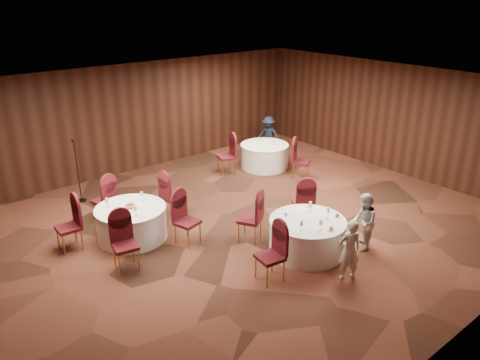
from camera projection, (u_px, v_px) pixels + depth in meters
ground at (239, 229)px, 10.82m from camera, size 12.00×12.00×0.00m
room_shell at (239, 148)px, 10.07m from camera, size 12.00×12.00×12.00m
table_main at (307, 236)px, 9.72m from camera, size 1.59×1.59×0.74m
table_left at (132, 223)px, 10.27m from camera, size 1.54×1.54×0.74m
table_right at (264, 156)px, 14.43m from camera, size 1.47×1.47×0.74m
chairs_main at (275, 224)px, 9.93m from camera, size 2.86×2.06×1.00m
chairs_left at (132, 217)px, 10.25m from camera, size 3.08×2.87×1.00m
chairs_right at (263, 159)px, 13.78m from camera, size 2.11×2.40×1.00m
tabletop_main at (317, 215)px, 9.56m from camera, size 1.13×1.15×0.22m
tabletop_left at (129, 204)px, 10.11m from camera, size 0.83×0.81×0.22m
tabletop_right at (274, 140)px, 14.19m from camera, size 0.08×0.08×0.22m
mic_stand at (79, 183)px, 12.07m from camera, size 0.24×0.24×1.65m
woman_a at (349, 250)px, 8.72m from camera, size 0.53×0.45×1.23m
woman_b at (364, 222)px, 9.76m from camera, size 0.77×0.77×1.26m
man_c at (268, 135)px, 15.62m from camera, size 0.72×0.92×1.26m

